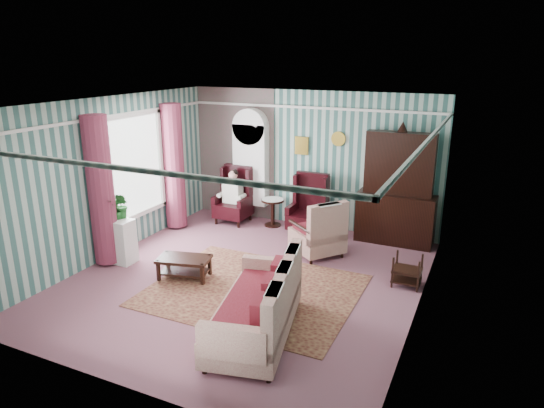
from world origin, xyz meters
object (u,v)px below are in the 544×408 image
at_px(dresser_hutch, 398,185).
at_px(plant_stand, 119,241).
at_px(round_side_table, 273,213).
at_px(floral_armchair, 317,232).
at_px(bookcase, 251,171).
at_px(seated_woman, 233,197).
at_px(coffee_table, 184,268).
at_px(sofa, 255,303).
at_px(nest_table, 407,270).
at_px(wingback_right, 307,205).
at_px(wingback_left, 233,195).

relative_size(dresser_hutch, plant_stand, 2.95).
bearing_deg(round_side_table, floral_armchair, -37.79).
relative_size(bookcase, seated_woman, 1.90).
height_order(round_side_table, plant_stand, plant_stand).
distance_m(floral_armchair, coffee_table, 2.53).
height_order(seated_woman, round_side_table, seated_woman).
bearing_deg(seated_woman, sofa, -57.23).
height_order(seated_woman, nest_table, seated_woman).
bearing_deg(sofa, plant_stand, 58.61).
bearing_deg(seated_woman, bookcase, 57.34).
xyz_separation_m(dresser_hutch, plant_stand, (-4.30, -3.02, -0.78)).
bearing_deg(coffee_table, wingback_right, 68.70).
distance_m(wingback_left, plant_stand, 2.87).
bearing_deg(dresser_hutch, bookcase, 177.89).
height_order(dresser_hutch, wingback_left, dresser_hutch).
bearing_deg(plant_stand, floral_armchair, 29.99).
bearing_deg(coffee_table, bookcase, 97.00).
bearing_deg(seated_woman, plant_stand, -106.22).
relative_size(dresser_hutch, wingback_right, 1.89).
bearing_deg(plant_stand, bookcase, 71.51).
bearing_deg(plant_stand, nest_table, 13.84).
xyz_separation_m(dresser_hutch, sofa, (-1.01, -4.14, -0.71)).
height_order(wingback_left, plant_stand, wingback_left).
bearing_deg(wingback_left, bookcase, 57.34).
height_order(wingback_left, floral_armchair, wingback_left).
bearing_deg(wingback_left, sofa, -57.23).
bearing_deg(round_side_table, plant_stand, -120.38).
bearing_deg(round_side_table, coffee_table, -94.87).
xyz_separation_m(dresser_hutch, wingback_left, (-3.50, -0.27, -0.55)).
bearing_deg(dresser_hutch, coffee_table, -132.61).
bearing_deg(wingback_right, dresser_hutch, 8.77).
height_order(round_side_table, nest_table, round_side_table).
xyz_separation_m(seated_woman, round_side_table, (0.90, 0.15, -0.29)).
bearing_deg(wingback_left, round_side_table, 9.46).
bearing_deg(plant_stand, wingback_left, 73.78).
height_order(nest_table, coffee_table, nest_table).
distance_m(round_side_table, nest_table, 3.60).
relative_size(seated_woman, nest_table, 2.19).
distance_m(wingback_right, nest_table, 2.81).
height_order(sofa, floral_armchair, sofa).
xyz_separation_m(wingback_left, wingback_right, (1.75, 0.00, 0.00)).
relative_size(dresser_hutch, coffee_table, 2.74).
bearing_deg(wingback_right, coffee_table, -111.30).
bearing_deg(nest_table, wingback_left, 159.15).
bearing_deg(wingback_right, wingback_left, 180.00).
distance_m(dresser_hutch, coffee_table, 4.33).
height_order(bookcase, wingback_left, bookcase).
bearing_deg(floral_armchair, coffee_table, 176.39).
distance_m(wingback_left, coffee_table, 2.94).
bearing_deg(nest_table, wingback_right, 146.25).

